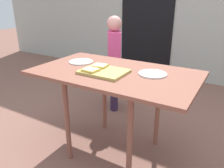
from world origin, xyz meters
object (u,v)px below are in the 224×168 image
cutting_board (104,72)px  plate_white_right (153,74)px  pizza_slice_far_left (100,66)px  child_left (114,58)px  plate_white_left (81,62)px  pizza_slice_near_left (91,70)px  dining_table (115,80)px

cutting_board → plate_white_right: (0.32, 0.15, -0.01)m
cutting_board → pizza_slice_far_left: bearing=140.8°
child_left → cutting_board: bearing=-65.1°
pizza_slice_far_left → plate_white_left: 0.27m
pizza_slice_near_left → cutting_board: bearing=39.7°
cutting_board → pizza_slice_near_left: pizza_slice_near_left is taller
plate_white_left → dining_table: bearing=-10.4°
plate_white_right → pizza_slice_near_left: bearing=-151.9°
cutting_board → plate_white_left: bearing=156.0°
pizza_slice_far_left → pizza_slice_near_left: bearing=-89.6°
plate_white_right → child_left: child_left is taller
cutting_board → pizza_slice_far_left: 0.10m
plate_white_left → child_left: child_left is taller
pizza_slice_far_left → child_left: bearing=111.8°
pizza_slice_near_left → child_left: child_left is taller
dining_table → pizza_slice_far_left: (-0.13, -0.02, 0.10)m
pizza_slice_far_left → plate_white_left: (-0.25, 0.08, -0.02)m
plate_white_right → child_left: size_ratio=0.19×
plate_white_right → plate_white_left: same height
child_left → dining_table: bearing=-59.7°
cutting_board → pizza_slice_near_left: (-0.07, -0.06, 0.02)m
dining_table → pizza_slice_far_left: size_ratio=10.46×
pizza_slice_near_left → plate_white_right: size_ratio=0.56×
pizza_slice_near_left → pizza_slice_far_left: 0.12m
cutting_board → plate_white_left: 0.36m
dining_table → plate_white_left: size_ratio=5.99×
dining_table → pizza_slice_near_left: size_ratio=10.65×
plate_white_right → plate_white_left: (-0.65, -0.01, 0.00)m
pizza_slice_near_left → pizza_slice_far_left: (-0.00, 0.12, 0.00)m
dining_table → pizza_slice_far_left: pizza_slice_far_left is taller
dining_table → plate_white_right: bearing=15.3°
plate_white_right → plate_white_left: 0.65m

